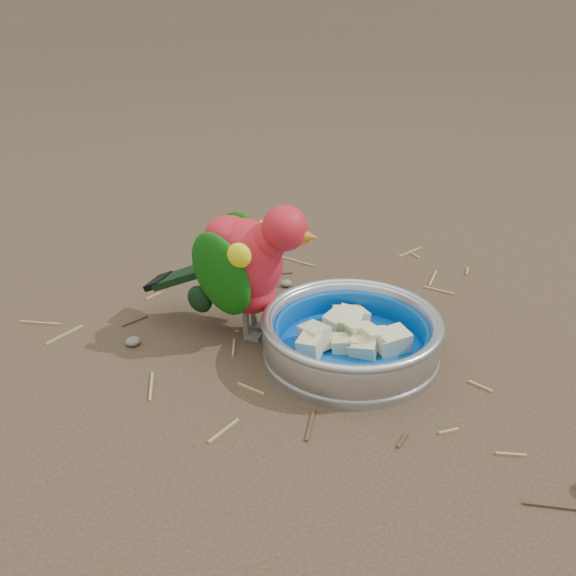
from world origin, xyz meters
TOP-DOWN VIEW (x-y plane):
  - ground at (0.00, 0.00)m, footprint 60.00×60.00m
  - food_bowl at (0.08, 0.07)m, footprint 0.24×0.24m
  - bowl_wall at (0.08, 0.07)m, footprint 0.24×0.24m
  - fruit_wedges at (0.08, 0.07)m, footprint 0.14×0.14m
  - lory_parrot at (0.01, 0.21)m, footprint 0.21×0.26m
  - ground_debris at (-0.02, 0.09)m, footprint 0.90×0.80m

SIDE VIEW (x-z plane):
  - ground at x=0.00m, z-range 0.00..0.00m
  - ground_debris at x=-0.02m, z-range 0.00..0.01m
  - food_bowl at x=0.08m, z-range 0.00..0.02m
  - fruit_wedges at x=0.08m, z-range 0.02..0.05m
  - bowl_wall at x=0.08m, z-range 0.02..0.06m
  - lory_parrot at x=0.01m, z-range 0.00..0.19m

